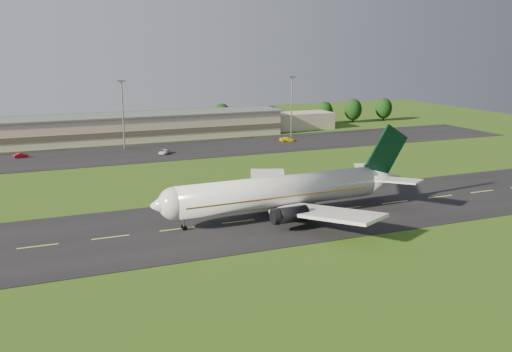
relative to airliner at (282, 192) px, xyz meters
name	(u,v)px	position (x,y,z in m)	size (l,w,h in m)	color
ground	(177,230)	(-19.35, -0.03, -4.66)	(360.00, 360.00, 0.00)	#2D4E13
taxiway	(177,229)	(-19.35, -0.03, -4.61)	(220.00, 30.00, 0.10)	black
apron	(112,155)	(-19.35, 71.97, -4.61)	(260.00, 30.00, 0.10)	black
airliner	(282,192)	(0.00, 0.00, 0.00)	(51.29, 42.15, 15.57)	silver
terminal	(120,128)	(-12.95, 96.15, -0.67)	(145.00, 16.00, 8.40)	tan
light_mast_centre	(123,106)	(-14.35, 79.97, 8.08)	(2.40, 1.20, 20.35)	gray
light_mast_east	(292,100)	(40.65, 79.97, 8.08)	(2.40, 1.20, 20.35)	gray
tree_line	(188,118)	(12.40, 105.71, 0.22)	(195.13, 8.53, 9.62)	black
service_vehicle_b	(21,156)	(-43.01, 76.84, -3.95)	(1.29, 3.71, 1.22)	maroon
service_vehicle_c	(164,152)	(-5.38, 67.33, -3.90)	(2.18, 4.74, 1.32)	silver
service_vehicle_d	(287,139)	(36.04, 73.42, -3.86)	(1.96, 4.83, 1.40)	yellow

